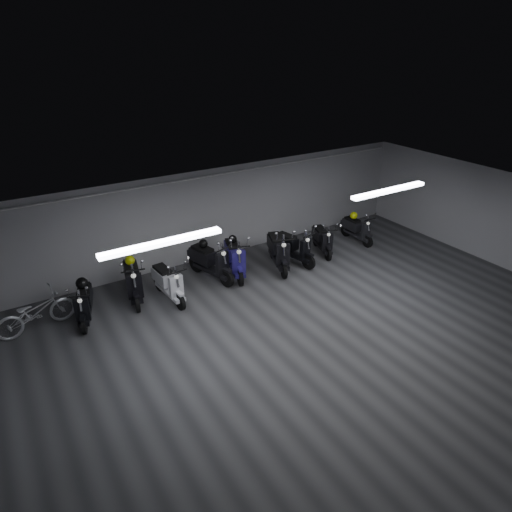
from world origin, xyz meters
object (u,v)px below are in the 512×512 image
scooter_7 (294,242)px  bicycle (34,308)px  scooter_2 (168,277)px  scooter_9 (358,225)px  helmet_0 (354,215)px  helmet_4 (203,244)px  scooter_3 (210,256)px  helmet_1 (233,239)px  scooter_8 (323,235)px  helmet_3 (130,260)px  scooter_4 (235,252)px  scooter_1 (132,275)px  helmet_2 (82,283)px  scooter_0 (83,298)px  scooter_5 (279,245)px

scooter_7 → bicycle: bearing=164.0°
scooter_2 → scooter_9: (6.75, 0.18, -0.06)m
helmet_0 → helmet_4: 5.40m
helmet_4 → bicycle: bearing=-176.0°
scooter_2 → helmet_4: size_ratio=6.96×
scooter_3 → helmet_1: bearing=-6.7°
scooter_3 → bicycle: 4.56m
scooter_7 → scooter_8: size_ratio=1.10×
scooter_9 → bicycle: 9.88m
helmet_0 → helmet_1: (-4.53, 0.15, 0.15)m
scooter_2 → helmet_3: size_ratio=6.83×
scooter_4 → helmet_3: (-2.84, 0.48, 0.29)m
scooter_1 → helmet_2: size_ratio=6.53×
scooter_8 → helmet_2: size_ratio=5.60×
scooter_0 → scooter_3: (3.50, 0.26, 0.11)m
scooter_0 → scooter_7: scooter_7 is taller
helmet_4 → helmet_1: bearing=-9.3°
scooter_9 → scooter_5: bearing=-176.1°
scooter_2 → bicycle: scooter_2 is taller
scooter_7 → helmet_3: bearing=157.8°
helmet_1 → scooter_1: bearing=-179.3°
scooter_4 → scooter_9: size_ratio=1.21×
scooter_3 → scooter_5: scooter_5 is taller
scooter_2 → scooter_3: 1.49m
scooter_2 → scooter_8: (5.20, 0.10, -0.05)m
bicycle → helmet_2: bearing=-99.8°
helmet_3 → helmet_4: 2.06m
scooter_3 → bicycle: scooter_3 is taller
scooter_0 → helmet_0: scooter_0 is taller
scooter_2 → scooter_3: (1.43, 0.43, 0.06)m
scooter_1 → scooter_5: (4.20, -0.51, 0.01)m
helmet_2 → helmet_0: bearing=0.1°
scooter_4 → bicycle: (-5.26, 0.09, -0.14)m
scooter_0 → bicycle: scooter_0 is taller
scooter_2 → helmet_0: size_ratio=7.08×
helmet_3 → scooter_2: bearing=-47.7°
scooter_4 → helmet_4: scooter_4 is taller
scooter_0 → scooter_1: (1.32, 0.35, 0.10)m
scooter_4 → helmet_0: bearing=18.2°
helmet_1 → helmet_3: (-2.92, 0.22, -0.00)m
helmet_3 → helmet_4: size_ratio=1.02×
scooter_1 → bicycle: size_ratio=1.07×
bicycle → helmet_1: 5.36m
scooter_1 → scooter_9: 7.51m
scooter_1 → helmet_3: bearing=90.0°
scooter_5 → helmet_3: bearing=-170.9°
scooter_9 → bicycle: bearing=179.7°
scooter_8 → bicycle: (-8.32, 0.28, -0.03)m
scooter_5 → scooter_9: 3.31m
scooter_4 → scooter_7: 1.89m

